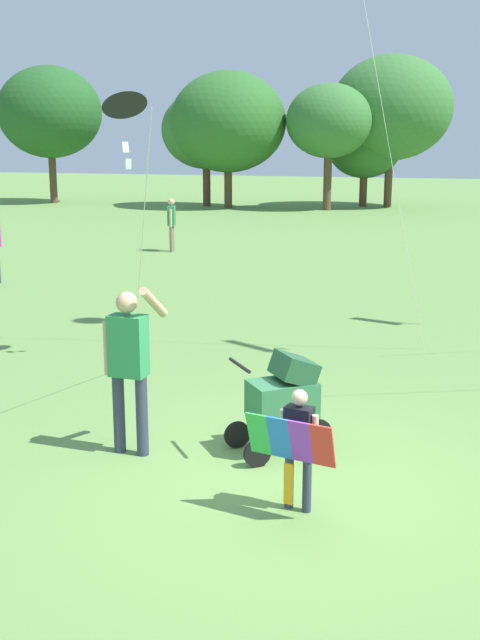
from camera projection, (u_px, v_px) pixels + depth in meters
name	position (u px, v px, depth m)	size (l,w,h in m)	color
ground_plane	(288.00, 484.00, 7.14)	(120.00, 120.00, 0.00)	#668E47
treeline_distant	(390.00, 120.00, 33.82)	(46.32, 8.01, 6.86)	brown
child_with_butterfly_kite	(297.00, 440.00, 6.47)	(0.77, 0.41, 1.07)	#33384C
person_adult_flyer	(129.00, 357.00, 7.62)	(0.54, 0.50, 1.73)	#33384C
stroller	(284.00, 394.00, 7.75)	(1.02, 0.92, 1.03)	black
kite_adult_black	(125.00, 108.00, 10.13)	(2.01, 3.17, 3.72)	black
person_couple_left	(172.00, 220.00, 21.79)	(0.27, 0.47, 1.49)	#7F705B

